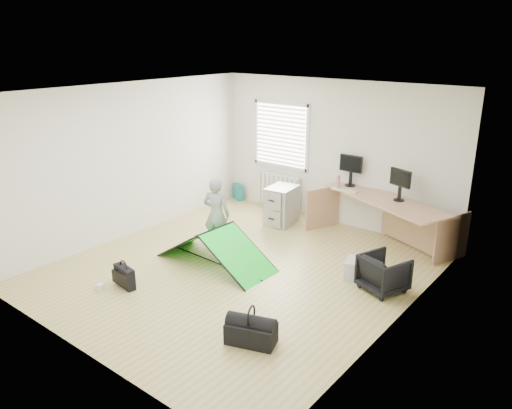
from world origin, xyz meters
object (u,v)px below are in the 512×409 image
Objects in this scene: monitor_right at (400,189)px; office_chair at (384,273)px; person at (216,214)px; storage_crate at (363,270)px; filing_cabinet at (282,205)px; laptop_bag at (125,277)px; thermos at (338,182)px; kite at (216,246)px; duffel_bag at (251,333)px; monitor_left at (351,175)px; desk at (382,221)px.

monitor_right is 1.85m from office_chair.
storage_crate is (2.44, 0.53, -0.48)m from person.
filing_cabinet reaches higher than laptop_bag.
thermos reaches higher than kite.
duffel_bag is at bearing -74.85° from thermos.
duffel_bag is at bearing -34.46° from kite.
person is at bearing -117.76° from monitor_left.
office_chair is 0.46× the size of person.
person reaches higher than office_chair.
desk is 1.76m from office_chair.
person is 2.42× the size of storage_crate.
monitor_left reaches higher than monitor_right.
kite is 4.65× the size of laptop_bag.
filing_cabinet is at bearing -152.24° from monitor_right.
thermos is 2.30m from person.
monitor_left is at bearing -29.59° from office_chair.
kite reaches higher than laptop_bag.
monitor_right reaches higher than duffel_bag.
person is 2.15× the size of duffel_bag.
person reaches higher than laptop_bag.
desk reaches higher than kite.
monitor_left reaches higher than office_chair.
filing_cabinet is 1.78× the size of laptop_bag.
kite is at bearing -108.20° from thermos.
person is at bearing -167.75° from storage_crate.
filing_cabinet is 1.26× the size of duffel_bag.
desk is at bearing 0.84° from filing_cabinet.
monitor_left reaches higher than filing_cabinet.
person is (-1.16, -1.96, -0.32)m from thermos.
storage_crate is 1.26× the size of laptop_bag.
monitor_right is 4.61m from laptop_bag.
storage_crate is at bearing 173.11° from person.
kite is 2.29m from storage_crate.
duffel_bag is (-0.27, -2.30, -0.02)m from storage_crate.
filing_cabinet is (-1.91, -0.30, -0.04)m from desk.
storage_crate is (-0.37, 0.13, -0.12)m from office_chair.
filing_cabinet is 0.58× the size of person.
thermos reaches higher than duffel_bag.
laptop_bag is (-0.26, -3.48, -0.21)m from filing_cabinet.
desk is 4.11× the size of duffel_bag.
laptop_bag is at bearing -102.38° from filing_cabinet.
duffel_bag is at bearing -96.81° from storage_crate.
monitor_right is 1.72m from storage_crate.
office_chair is 1.00× the size of duffel_bag.
filing_cabinet is 1.41× the size of storage_crate.
person is at bearing -102.70° from filing_cabinet.
filing_cabinet is at bearing -164.19° from thermos.
desk reaches higher than laptop_bag.
monitor_right is (2.16, 0.34, 0.65)m from filing_cabinet.
monitor_right is 3.88m from duffel_bag.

